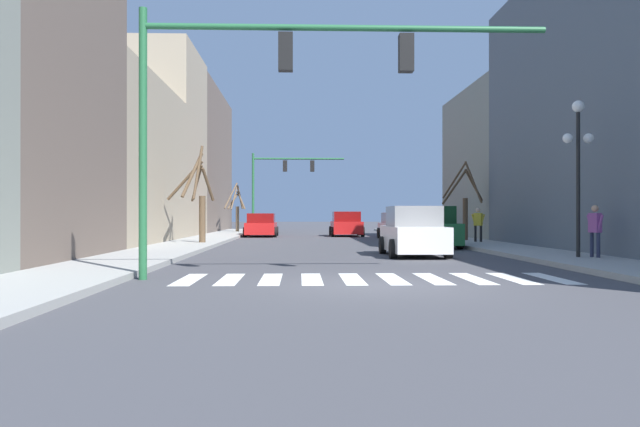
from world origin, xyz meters
TOP-DOWN VIEW (x-y plane):
  - ground_plane at (0.00, 0.00)m, footprint 240.00×240.00m
  - sidewalk_left at (-6.68, 0.00)m, footprint 2.73×90.00m
  - building_row_left at (-11.04, 20.82)m, footprint 6.00×52.99m
  - building_row_right at (11.04, 11.91)m, footprint 6.00×35.17m
  - crosswalk_stripes at (0.00, 1.30)m, footprint 8.55×2.60m
  - traffic_signal_near at (-2.25, 1.30)m, footprint 9.05×0.28m
  - traffic_signal_far at (-3.05, 34.12)m, footprint 6.89×0.28m
  - street_lamp_right_corner at (6.84, 6.09)m, footprint 0.95×0.36m
  - car_parked_left_far at (2.35, 9.00)m, footprint 2.03×4.19m
  - car_driving_away_lane at (4.21, 14.59)m, footprint 1.97×4.42m
  - car_parked_right_mid at (-4.12, 28.79)m, footprint 2.14×4.75m
  - car_parked_right_far at (4.19, 24.23)m, footprint 2.01×4.60m
  - car_parked_right_near at (1.55, 29.31)m, footprint 2.18×4.32m
  - pedestrian_near_right_corner at (6.90, 16.85)m, footprint 0.58×0.52m
  - pedestrian_waiting_at_curb at (7.28, 5.93)m, footprint 0.30×0.67m
  - street_tree_right_far at (-6.31, 16.64)m, footprint 2.19×2.12m
  - street_tree_right_mid at (6.84, 19.05)m, footprint 2.22×0.84m
  - street_tree_left_far at (-6.47, 35.86)m, footprint 1.57×2.01m

SIDE VIEW (x-z plane):
  - ground_plane at x=0.00m, z-range 0.00..0.00m
  - crosswalk_stripes at x=0.00m, z-range 0.00..0.01m
  - sidewalk_left at x=-6.68m, z-range 0.00..0.15m
  - car_parked_right_mid at x=-4.12m, z-range -0.04..1.49m
  - car_parked_right_far at x=4.19m, z-range -0.05..1.52m
  - car_parked_right_near at x=1.55m, z-range -0.05..1.60m
  - car_parked_left_far at x=2.35m, z-range -0.06..1.67m
  - car_driving_away_lane at x=4.21m, z-range -0.07..1.73m
  - pedestrian_waiting_at_curb at x=7.28m, z-range 0.29..1.87m
  - pedestrian_near_right_corner at x=6.90m, z-range 0.30..1.92m
  - street_tree_left_far at x=-6.47m, z-range 0.09..3.88m
  - street_tree_right_mid at x=6.84m, z-range -0.03..4.02m
  - street_tree_right_far at x=-6.31m, z-range -0.04..4.46m
  - street_lamp_right_corner at x=6.84m, z-range 1.11..5.87m
  - traffic_signal_far at x=-3.05m, z-range 1.38..7.42m
  - traffic_signal_near at x=-2.25m, z-range 1.47..7.46m
  - building_row_right at x=11.04m, z-range -0.83..10.52m
  - building_row_left at x=-11.04m, z-range -0.79..11.64m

